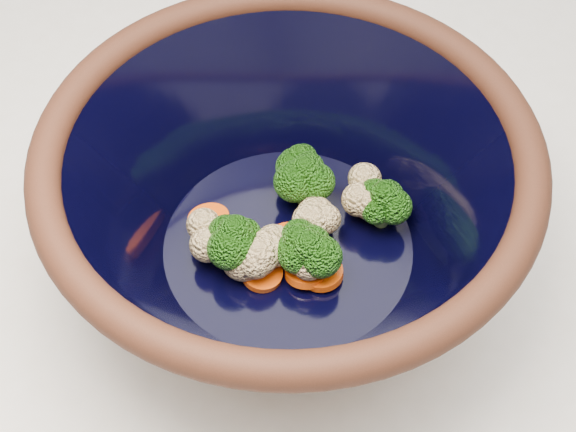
{
  "coord_description": "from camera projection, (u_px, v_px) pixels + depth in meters",
  "views": [
    {
      "loc": [
        0.25,
        -0.37,
        1.44
      ],
      "look_at": [
        0.03,
        -0.08,
        0.97
      ],
      "focal_mm": 50.0,
      "sensor_mm": 36.0,
      "label": 1
    }
  ],
  "objects": [
    {
      "name": "counter",
      "position": [
        309.0,
        406.0,
        1.06
      ],
      "size": [
        1.2,
        1.2,
        0.9
      ],
      "primitive_type": "cube",
      "color": "silver",
      "rests_on": "ground"
    },
    {
      "name": "mixing_bowl",
      "position": [
        288.0,
        204.0,
        0.58
      ],
      "size": [
        0.35,
        0.35,
        0.15
      ],
      "rotation": [
        0.0,
        0.0,
        0.0
      ],
      "color": "black",
      "rests_on": "counter"
    },
    {
      "name": "vegetable_pile",
      "position": [
        296.0,
        222.0,
        0.61
      ],
      "size": [
        0.14,
        0.14,
        0.05
      ],
      "color": "#608442",
      "rests_on": "mixing_bowl"
    }
  ]
}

